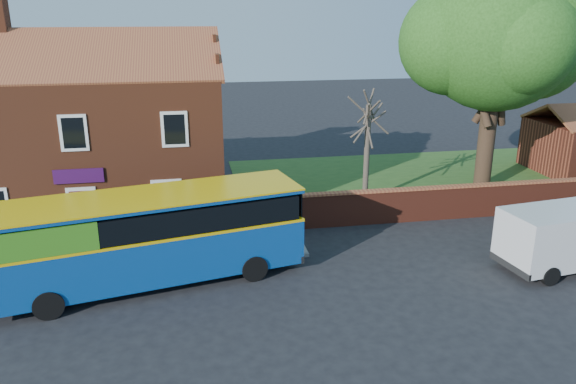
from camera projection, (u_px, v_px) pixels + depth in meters
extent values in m
plane|color=black|center=(275.00, 312.00, 18.20)|extent=(120.00, 120.00, 0.00)
cube|color=gray|center=(79.00, 254.00, 22.37)|extent=(18.00, 3.50, 0.12)
cube|color=slate|center=(71.00, 273.00, 20.74)|extent=(18.00, 0.15, 0.14)
cube|color=#426B28|center=(461.00, 178.00, 32.55)|extent=(26.00, 12.00, 0.04)
cube|color=brown|center=(92.00, 143.00, 26.76)|extent=(12.00, 8.00, 6.50)
cube|color=brown|center=(74.00, 55.00, 23.56)|extent=(12.30, 4.08, 2.16)
cube|color=brown|center=(89.00, 49.00, 27.30)|extent=(12.30, 4.08, 2.16)
cube|color=black|center=(74.00, 133.00, 22.57)|extent=(1.10, 0.06, 1.50)
cube|color=#4C0F19|center=(83.00, 215.00, 23.64)|extent=(0.95, 0.04, 2.10)
cube|color=silver|center=(83.00, 213.00, 23.64)|extent=(1.20, 0.06, 2.30)
cube|color=#360E40|center=(79.00, 176.00, 23.10)|extent=(2.00, 0.06, 0.60)
cube|color=maroon|center=(521.00, 199.00, 26.71)|extent=(22.00, 0.30, 1.50)
cube|color=brown|center=(523.00, 183.00, 26.46)|extent=(22.00, 0.38, 0.10)
cube|color=navy|center=(150.00, 251.00, 19.79)|extent=(11.04, 4.90, 1.70)
cube|color=gold|center=(148.00, 228.00, 19.52)|extent=(11.07, 4.92, 0.10)
cube|color=black|center=(147.00, 215.00, 19.36)|extent=(10.63, 4.83, 0.85)
cube|color=#3E891E|center=(36.00, 229.00, 18.07)|extent=(4.14, 3.43, 0.91)
cube|color=navy|center=(146.00, 199.00, 19.18)|extent=(11.04, 4.90, 0.14)
cube|color=gold|center=(146.00, 197.00, 19.16)|extent=(11.09, 4.95, 0.06)
cylinder|color=black|center=(48.00, 305.00, 17.66)|extent=(1.00, 0.48, 0.96)
cylinder|color=black|center=(48.00, 272.00, 19.87)|extent=(1.00, 0.48, 0.96)
cylinder|color=black|center=(254.00, 268.00, 20.16)|extent=(1.00, 0.48, 0.96)
cylinder|color=black|center=(233.00, 242.00, 22.37)|extent=(1.00, 0.48, 0.96)
cube|color=silver|center=(572.00, 234.00, 20.97)|extent=(5.61, 2.86, 2.04)
cylinder|color=black|center=(550.00, 276.00, 19.85)|extent=(0.73, 0.31, 0.71)
cylinder|color=black|center=(512.00, 253.00, 21.69)|extent=(0.73, 0.31, 0.71)
cylinder|color=black|center=(486.00, 143.00, 29.87)|extent=(0.88, 0.88, 5.05)
sphere|color=#3B8028|center=(499.00, 32.00, 28.10)|extent=(7.91, 7.91, 7.91)
sphere|color=#3B8028|center=(533.00, 45.00, 29.10)|extent=(5.71, 5.71, 5.71)
sphere|color=#3B8028|center=(453.00, 41.00, 28.50)|extent=(5.49, 5.49, 5.49)
cylinder|color=#4C4238|center=(367.00, 154.00, 27.81)|extent=(0.28, 0.28, 4.96)
cylinder|color=#4C4238|center=(368.00, 119.00, 27.26)|extent=(0.29, 2.42, 1.95)
cylinder|color=#4C4238|center=(368.00, 123.00, 27.31)|extent=(1.26, 1.79, 1.78)
cylinder|color=#4C4238|center=(368.00, 115.00, 27.20)|extent=(2.03, 0.93, 1.98)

